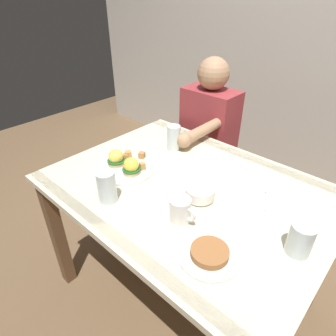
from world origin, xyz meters
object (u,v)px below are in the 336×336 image
water_glass_far (107,189)px  water_glass_extra (174,139)px  coffee_mug (181,209)px  water_glass_near (300,241)px  diner_person (206,136)px  dining_table (187,204)px  fork (267,197)px  side_plate (209,254)px  eggs_benedict_plate (125,165)px  fruit_bowl (200,193)px

water_glass_far → water_glass_extra: size_ratio=1.01×
coffee_mug → water_glass_near: water_glass_near is taller
coffee_mug → diner_person: 0.92m
dining_table → diner_person: bearing=119.1°
water_glass_far → water_glass_extra: (-0.09, 0.50, 0.00)m
fork → water_glass_near: water_glass_near is taller
water_glass_extra → side_plate: water_glass_extra is taller
eggs_benedict_plate → diner_person: 0.72m
water_glass_far → water_glass_extra: 0.51m
dining_table → water_glass_extra: 0.38m
fruit_bowl → fork: bearing=43.8°
eggs_benedict_plate → fruit_bowl: 0.40m
water_glass_far → diner_person: (-0.16, 0.90, -0.15)m
water_glass_extra → side_plate: (0.57, -0.46, -0.05)m
fruit_bowl → eggs_benedict_plate: bearing=-170.3°
water_glass_far → side_plate: (0.47, 0.04, -0.04)m
dining_table → fork: bearing=27.6°
eggs_benedict_plate → dining_table: bearing=19.4°
water_glass_far → dining_table: bearing=59.7°
dining_table → water_glass_near: 0.52m
water_glass_extra → diner_person: size_ratio=0.12×
water_glass_extra → diner_person: bearing=99.6°
water_glass_far → side_plate: size_ratio=0.67×
eggs_benedict_plate → water_glass_near: water_glass_near is taller
dining_table → fork: (0.29, 0.15, 0.11)m
water_glass_extra → dining_table: bearing=-37.5°
fruit_bowl → water_glass_extra: water_glass_extra is taller
water_glass_far → coffee_mug: bearing=20.7°
side_plate → fork: bearing=90.7°
eggs_benedict_plate → fruit_bowl: (0.39, 0.07, 0.00)m
eggs_benedict_plate → water_glass_near: (0.79, 0.06, 0.02)m
diner_person → side_plate: bearing=-53.6°
coffee_mug → water_glass_far: 0.31m
diner_person → fork: bearing=-35.4°
coffee_mug → water_glass_extra: 0.55m
eggs_benedict_plate → water_glass_extra: water_glass_extra is taller
coffee_mug → side_plate: coffee_mug is taller
water_glass_near → water_glass_far: (-0.67, -0.25, 0.01)m
eggs_benedict_plate → fork: eggs_benedict_plate is taller
fruit_bowl → fork: fruit_bowl is taller
side_plate → diner_person: bearing=126.4°
water_glass_far → side_plate: bearing=4.7°
coffee_mug → water_glass_far: water_glass_far is taller
fruit_bowl → water_glass_near: 0.40m
fork → water_glass_near: size_ratio=1.31×
eggs_benedict_plate → diner_person: diner_person is taller
water_glass_extra → diner_person: 0.43m
coffee_mug → fork: 0.39m
water_glass_near → side_plate: water_glass_near is taller
side_plate → eggs_benedict_plate: bearing=165.5°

